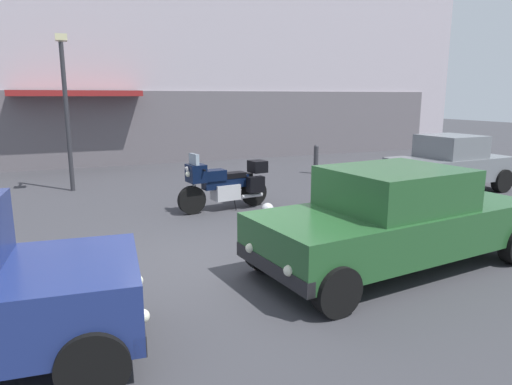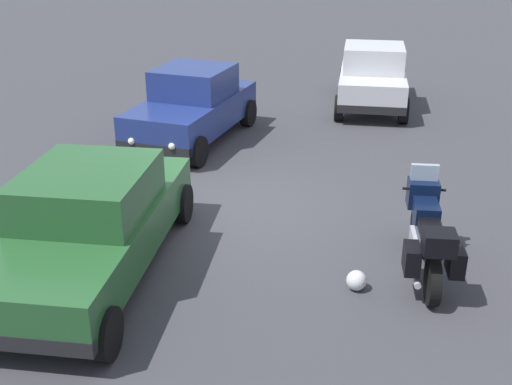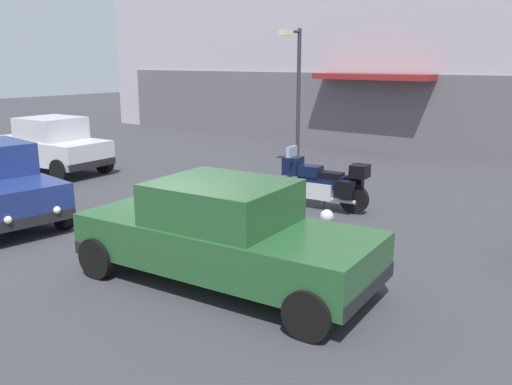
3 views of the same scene
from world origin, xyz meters
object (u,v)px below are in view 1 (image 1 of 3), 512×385
at_px(car_compact_side, 449,164).
at_px(streetlamp_curbside, 65,97).
at_px(motorcycle, 226,183).
at_px(bollard_curbside, 316,158).
at_px(car_sedan_far, 395,218).
at_px(helmet, 267,209).

xyz_separation_m(car_compact_side, streetlamp_curbside, (-9.60, 4.06, 1.82)).
distance_m(motorcycle, streetlamp_curbside, 5.22).
relative_size(motorcycle, bollard_curbside, 2.26).
height_order(motorcycle, streetlamp_curbside, streetlamp_curbside).
height_order(car_sedan_far, car_compact_side, same).
xyz_separation_m(car_sedan_far, streetlamp_curbside, (-4.33, 8.15, 1.81)).
xyz_separation_m(helmet, streetlamp_curbside, (-3.89, 4.49, 2.45)).
bearing_deg(streetlamp_curbside, car_compact_side, -22.95).
relative_size(helmet, bollard_curbside, 0.28).
relative_size(helmet, streetlamp_curbside, 0.07).
height_order(car_compact_side, bollard_curbside, car_compact_side).
bearing_deg(helmet, streetlamp_curbside, 130.89).
distance_m(helmet, car_sedan_far, 3.74).
height_order(motorcycle, bollard_curbside, motorcycle).
bearing_deg(helmet, car_sedan_far, -83.11).
relative_size(motorcycle, streetlamp_curbside, 0.54).
bearing_deg(streetlamp_curbside, helmet, -49.11).
height_order(helmet, streetlamp_curbside, streetlamp_curbside).
distance_m(car_sedan_far, car_compact_side, 6.67).
bearing_deg(motorcycle, bollard_curbside, -149.30).
height_order(car_sedan_far, streetlamp_curbside, streetlamp_curbside).
distance_m(motorcycle, bollard_curbside, 5.80).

